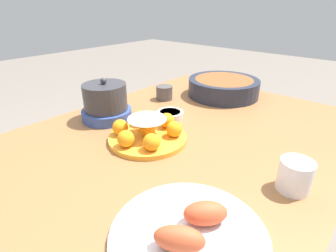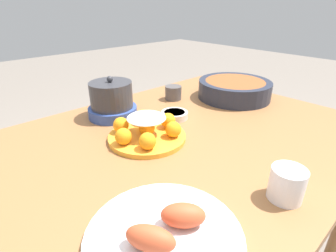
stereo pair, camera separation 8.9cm
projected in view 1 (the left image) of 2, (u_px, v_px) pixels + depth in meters
dining_table at (186, 156)px, 0.97m from camera, size 1.28×0.98×0.75m
cake_plate at (147, 132)px, 0.87m from camera, size 0.26×0.26×0.09m
serving_bowl at (223, 87)px, 1.28m from camera, size 0.34×0.34×0.08m
sauce_bowl at (170, 114)px, 1.04m from camera, size 0.11×0.11×0.03m
seafood_platter at (190, 233)px, 0.51m from camera, size 0.31×0.31×0.06m
cup_near at (295, 176)px, 0.64m from camera, size 0.08×0.08×0.08m
cup_far at (164, 93)px, 1.24m from camera, size 0.08×0.08×0.06m
warming_pot at (106, 103)px, 1.01m from camera, size 0.19×0.19×0.17m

